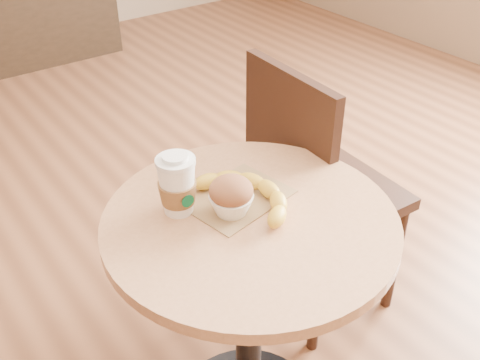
{
  "coord_description": "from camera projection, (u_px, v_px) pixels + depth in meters",
  "views": [
    {
      "loc": [
        -0.56,
        -0.85,
        1.53
      ],
      "look_at": [
        0.06,
        -0.01,
        0.83
      ],
      "focal_mm": 42.0,
      "sensor_mm": 36.0,
      "label": 1
    }
  ],
  "objects": [
    {
      "name": "banana",
      "position": [
        249.0,
        195.0,
        1.31
      ],
      "size": [
        0.21,
        0.3,
        0.04
      ],
      "primitive_type": null,
      "rotation": [
        0.0,
        0.0,
        0.14
      ],
      "color": "gold",
      "rests_on": "kraft_bag"
    },
    {
      "name": "chair_right",
      "position": [
        315.0,
        187.0,
        1.79
      ],
      "size": [
        0.43,
        0.43,
        0.94
      ],
      "rotation": [
        0.0,
        0.0,
        1.52
      ],
      "color": "black",
      "rests_on": "ground"
    },
    {
      "name": "muffin",
      "position": [
        231.0,
        196.0,
        1.26
      ],
      "size": [
        0.1,
        0.1,
        0.09
      ],
      "color": "white",
      "rests_on": "kraft_bag"
    },
    {
      "name": "kraft_bag",
      "position": [
        237.0,
        197.0,
        1.34
      ],
      "size": [
        0.27,
        0.22,
        0.0
      ],
      "primitive_type": "cube",
      "rotation": [
        0.0,
        0.0,
        0.18
      ],
      "color": "olive",
      "rests_on": "cafe_table"
    },
    {
      "name": "coffee_cup",
      "position": [
        177.0,
        187.0,
        1.26
      ],
      "size": [
        0.09,
        0.09,
        0.15
      ],
      "rotation": [
        0.0,
        0.0,
        0.0
      ],
      "color": "white",
      "rests_on": "cafe_table"
    },
    {
      "name": "cafe_table",
      "position": [
        249.0,
        288.0,
        1.4
      ],
      "size": [
        0.68,
        0.68,
        0.75
      ],
      "color": "black",
      "rests_on": "ground"
    }
  ]
}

